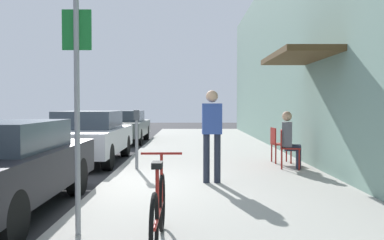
% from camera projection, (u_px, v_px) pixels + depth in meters
% --- Properties ---
extents(ground_plane, '(60.00, 60.00, 0.00)m').
position_uv_depth(ground_plane, '(98.00, 192.00, 7.48)').
color(ground_plane, '#2D2D30').
extents(sidewalk_slab, '(4.50, 32.00, 0.12)m').
position_uv_depth(sidewalk_slab, '(217.00, 171.00, 9.49)').
color(sidewalk_slab, '#9E9B93').
rests_on(sidewalk_slab, ground_plane).
extents(building_facade, '(1.40, 32.00, 6.25)m').
position_uv_depth(building_facade, '(324.00, 35.00, 9.39)').
color(building_facade, gray).
rests_on(building_facade, ground_plane).
extents(parked_car_1, '(1.80, 4.40, 1.39)m').
position_uv_depth(parked_car_1, '(88.00, 136.00, 11.37)').
color(parked_car_1, '#B7B7BC').
rests_on(parked_car_1, ground_plane).
extents(parked_car_2, '(1.80, 4.40, 1.32)m').
position_uv_depth(parked_car_2, '(124.00, 126.00, 17.52)').
color(parked_car_2, '#47514C').
rests_on(parked_car_2, ground_plane).
extents(parking_meter, '(0.12, 0.10, 1.32)m').
position_uv_depth(parking_meter, '(137.00, 135.00, 9.42)').
color(parking_meter, slate).
rests_on(parking_meter, sidewalk_slab).
extents(street_sign, '(0.32, 0.06, 2.60)m').
position_uv_depth(street_sign, '(77.00, 97.00, 4.61)').
color(street_sign, gray).
rests_on(street_sign, sidewalk_slab).
extents(bicycle_0, '(0.46, 1.71, 0.90)m').
position_uv_depth(bicycle_0, '(159.00, 211.00, 4.24)').
color(bicycle_0, black).
rests_on(bicycle_0, sidewalk_slab).
extents(cafe_chair_0, '(0.52, 0.52, 0.87)m').
position_uv_depth(cafe_chair_0, '(287.00, 146.00, 9.52)').
color(cafe_chair_0, maroon).
rests_on(cafe_chair_0, sidewalk_slab).
extents(seated_patron_0, '(0.48, 0.43, 1.29)m').
position_uv_depth(seated_patron_0, '(290.00, 138.00, 9.50)').
color(seated_patron_0, '#232838').
rests_on(seated_patron_0, sidewalk_slab).
extents(cafe_chair_1, '(0.47, 0.47, 0.87)m').
position_uv_depth(cafe_chair_1, '(278.00, 143.00, 10.44)').
color(cafe_chair_1, maroon).
rests_on(cafe_chair_1, sidewalk_slab).
extents(pedestrian_standing, '(0.36, 0.22, 1.70)m').
position_uv_depth(pedestrian_standing, '(212.00, 129.00, 7.72)').
color(pedestrian_standing, '#232838').
rests_on(pedestrian_standing, sidewalk_slab).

